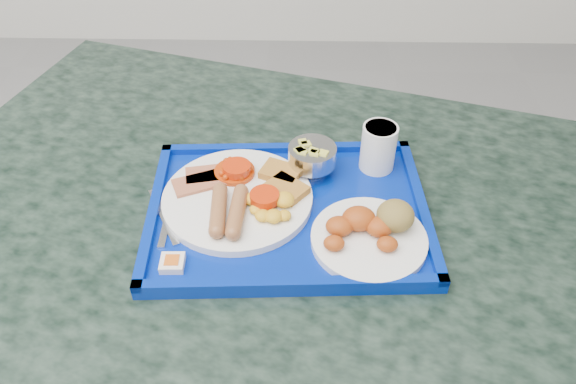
{
  "coord_description": "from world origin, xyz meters",
  "views": [
    {
      "loc": [
        0.84,
        0.05,
        1.49
      ],
      "look_at": [
        0.82,
        0.73,
        0.88
      ],
      "focal_mm": 35.0,
      "sensor_mm": 36.0,
      "label": 1
    }
  ],
  "objects_px": {
    "bread_plate": "(372,231)",
    "tray": "(288,212)",
    "main_plate": "(241,196)",
    "table": "(276,285)",
    "juice_cup": "(378,146)",
    "fruit_bowl": "(312,156)"
  },
  "relations": [
    {
      "from": "fruit_bowl",
      "to": "table",
      "type": "bearing_deg",
      "value": -130.44
    },
    {
      "from": "juice_cup",
      "to": "bread_plate",
      "type": "bearing_deg",
      "value": -97.88
    },
    {
      "from": "bread_plate",
      "to": "juice_cup",
      "type": "xyz_separation_m",
      "value": [
        0.03,
        0.18,
        0.03
      ]
    },
    {
      "from": "bread_plate",
      "to": "fruit_bowl",
      "type": "height_order",
      "value": "same"
    },
    {
      "from": "fruit_bowl",
      "to": "juice_cup",
      "type": "distance_m",
      "value": 0.12
    },
    {
      "from": "tray",
      "to": "juice_cup",
      "type": "relative_size",
      "value": 5.5
    },
    {
      "from": "table",
      "to": "juice_cup",
      "type": "xyz_separation_m",
      "value": [
        0.18,
        0.1,
        0.27
      ]
    },
    {
      "from": "bread_plate",
      "to": "tray",
      "type": "bearing_deg",
      "value": 153.99
    },
    {
      "from": "main_plate",
      "to": "juice_cup",
      "type": "relative_size",
      "value": 2.92
    },
    {
      "from": "table",
      "to": "main_plate",
      "type": "distance_m",
      "value": 0.25
    },
    {
      "from": "tray",
      "to": "main_plate",
      "type": "height_order",
      "value": "main_plate"
    },
    {
      "from": "tray",
      "to": "fruit_bowl",
      "type": "height_order",
      "value": "fruit_bowl"
    },
    {
      "from": "bread_plate",
      "to": "juice_cup",
      "type": "relative_size",
      "value": 2.1
    },
    {
      "from": "table",
      "to": "juice_cup",
      "type": "relative_size",
      "value": 17.34
    },
    {
      "from": "table",
      "to": "tray",
      "type": "relative_size",
      "value": 3.15
    },
    {
      "from": "main_plate",
      "to": "bread_plate",
      "type": "relative_size",
      "value": 1.39
    },
    {
      "from": "table",
      "to": "juice_cup",
      "type": "bearing_deg",
      "value": 27.97
    },
    {
      "from": "fruit_bowl",
      "to": "juice_cup",
      "type": "bearing_deg",
      "value": 10.25
    },
    {
      "from": "tray",
      "to": "bread_plate",
      "type": "xyz_separation_m",
      "value": [
        0.13,
        -0.07,
        0.02
      ]
    },
    {
      "from": "tray",
      "to": "bread_plate",
      "type": "relative_size",
      "value": 2.62
    },
    {
      "from": "juice_cup",
      "to": "table",
      "type": "bearing_deg",
      "value": -152.03
    },
    {
      "from": "tray",
      "to": "main_plate",
      "type": "distance_m",
      "value": 0.08
    }
  ]
}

